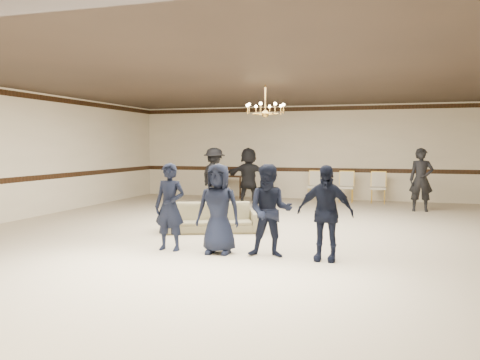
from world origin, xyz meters
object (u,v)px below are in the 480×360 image
object	(u,v)px
boy_a	(170,207)
banquet_chair_mid	(346,187)
boy_c	(270,211)
adult_left	(214,176)
console_table	(230,187)
settee	(214,217)
banquet_chair_left	(315,186)
adult_right	(421,180)
boy_b	(218,209)
chandelier	(265,100)
adult_mid	(249,176)
banquet_chair_right	(378,188)
boy_d	(325,213)

from	to	relation	value
boy_a	banquet_chair_mid	size ratio (longest dim) A/B	1.55
boy_c	adult_left	size ratio (longest dim) A/B	0.87
adult_left	console_table	xyz separation A→B (m)	(-0.18, 2.14, -0.49)
adult_left	boy_c	bearing A→B (deg)	154.90
settee	banquet_chair_left	size ratio (longest dim) A/B	2.12
adult_right	boy_b	bearing A→B (deg)	-119.64
boy_c	chandelier	bearing A→B (deg)	98.70
banquet_chair_left	banquet_chair_mid	world-z (taller)	same
boy_a	banquet_chair_left	xyz separation A→B (m)	(1.32, 8.38, -0.27)
boy_b	adult_mid	world-z (taller)	adult_mid
banquet_chair_left	banquet_chair_right	xyz separation A→B (m)	(2.00, 0.00, 0.00)
boy_d	adult_left	xyz separation A→B (m)	(-4.19, 6.44, 0.12)
console_table	boy_b	bearing A→B (deg)	-70.39
chandelier	settee	world-z (taller)	chandelier
boy_d	adult_mid	bearing A→B (deg)	118.40
boy_b	adult_left	distance (m)	6.87
chandelier	settee	distance (m)	2.93
boy_d	banquet_chair_left	xyz separation A→B (m)	(-1.38, 8.38, -0.27)
boy_d	banquet_chair_right	bearing A→B (deg)	89.39
boy_b	adult_right	bearing A→B (deg)	58.59
adult_left	console_table	world-z (taller)	adult_left
boy_c	banquet_chair_mid	bearing A→B (deg)	79.68
settee	adult_right	xyz separation A→B (m)	(4.42, 4.74, 0.58)
boy_d	banquet_chair_left	distance (m)	8.50
boy_d	settee	distance (m)	3.32
settee	banquet_chair_right	xyz separation A→B (m)	(3.23, 6.39, 0.19)
boy_a	banquet_chair_left	bearing A→B (deg)	82.91
chandelier	adult_mid	size ratio (longest dim) A/B	0.53
adult_mid	adult_right	bearing A→B (deg)	174.36
boy_c	banquet_chair_right	size ratio (longest dim) A/B	1.55
banquet_chair_right	console_table	distance (m)	5.01
adult_mid	banquet_chair_right	world-z (taller)	adult_mid
chandelier	boy_a	distance (m)	3.89
adult_left	banquet_chair_left	size ratio (longest dim) A/B	1.79
chandelier	boy_c	size ratio (longest dim) A/B	0.61
boy_a	adult_right	xyz separation A→B (m)	(4.51, 6.74, 0.12)
boy_c	console_table	bearing A→B (deg)	105.30
chandelier	boy_b	size ratio (longest dim) A/B	0.61
boy_d	banquet_chair_mid	world-z (taller)	boy_d
adult_right	boy_d	bearing A→B (deg)	-106.49
adult_left	boy_a	bearing A→B (deg)	140.87
boy_b	boy_d	bearing A→B (deg)	-3.25
console_table	settee	bearing A→B (deg)	-72.10
boy_a	settee	bearing A→B (deg)	89.34
boy_b	banquet_chair_right	world-z (taller)	boy_b
settee	boy_d	bearing A→B (deg)	-58.57
settee	adult_mid	distance (m)	5.22
banquet_chair_right	console_table	size ratio (longest dim) A/B	1.06
boy_a	boy_d	size ratio (longest dim) A/B	1.00
adult_left	chandelier	bearing A→B (deg)	164.11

